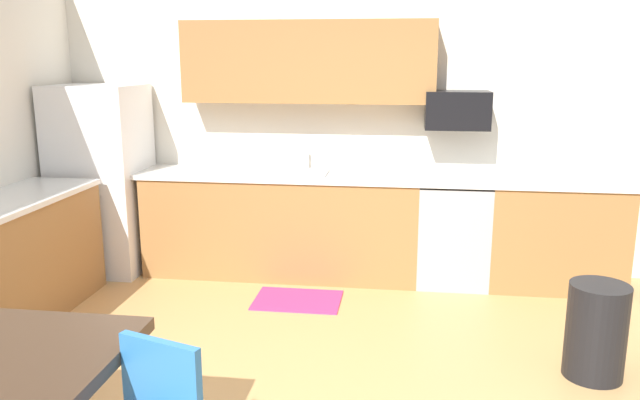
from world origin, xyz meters
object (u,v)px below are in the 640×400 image
object	(u,v)px
microwave	(457,110)
trash_bin	(596,331)
refrigerator	(102,179)
oven_range	(452,231)

from	to	relation	value
microwave	trash_bin	world-z (taller)	microwave
refrigerator	oven_range	bearing A→B (deg)	1.45
oven_range	refrigerator	bearing A→B (deg)	-178.55
trash_bin	refrigerator	bearing A→B (deg)	158.66
oven_range	trash_bin	xyz separation A→B (m)	(0.77, -1.62, -0.16)
refrigerator	trash_bin	size ratio (longest dim) A/B	2.84
refrigerator	trash_bin	bearing A→B (deg)	-21.34
oven_range	trash_bin	distance (m)	1.80
microwave	trash_bin	bearing A→B (deg)	-65.84
refrigerator	microwave	world-z (taller)	refrigerator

